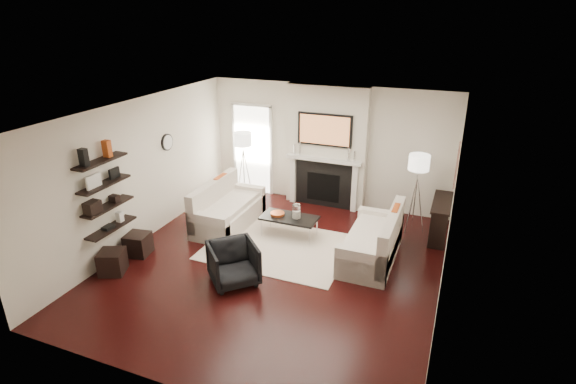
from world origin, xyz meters
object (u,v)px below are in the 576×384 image
at_px(loveseat_left_base, 229,216).
at_px(ottoman_near, 138,244).
at_px(loveseat_right_base, 371,248).
at_px(lamp_left_shade, 243,139).
at_px(armchair, 233,262).
at_px(coffee_table, 289,218).
at_px(lamp_right_shade, 419,162).

relative_size(loveseat_left_base, ottoman_near, 4.50).
height_order(loveseat_right_base, ottoman_near, loveseat_right_base).
bearing_deg(lamp_left_shade, loveseat_right_base, -26.23).
relative_size(loveseat_right_base, lamp_left_shade, 4.50).
relative_size(armchair, ottoman_near, 1.89).
distance_m(loveseat_right_base, ottoman_near, 4.22).
height_order(coffee_table, lamp_left_shade, lamp_left_shade).
relative_size(lamp_left_shade, lamp_right_shade, 1.00).
distance_m(loveseat_right_base, lamp_right_shade, 1.96).
relative_size(coffee_table, lamp_left_shade, 2.75).
distance_m(armchair, lamp_right_shade, 4.02).
relative_size(armchair, lamp_right_shade, 1.89).
xyz_separation_m(loveseat_left_base, armchair, (1.08, -1.82, 0.17)).
distance_m(coffee_table, lamp_left_shade, 2.43).
xyz_separation_m(lamp_left_shade, ottoman_near, (-0.62, -3.06, -1.25)).
relative_size(lamp_right_shade, ottoman_near, 1.00).
xyz_separation_m(loveseat_right_base, lamp_left_shade, (-3.36, 1.65, 1.24)).
bearing_deg(coffee_table, lamp_right_shade, 27.69).
relative_size(loveseat_right_base, armchair, 2.38).
xyz_separation_m(loveseat_right_base, ottoman_near, (-3.98, -1.41, -0.01)).
bearing_deg(lamp_right_shade, ottoman_near, -147.96).
xyz_separation_m(loveseat_left_base, coffee_table, (1.33, 0.01, 0.19)).
distance_m(loveseat_right_base, lamp_left_shade, 3.94).
bearing_deg(ottoman_near, loveseat_left_base, 59.56).
bearing_deg(coffee_table, lamp_left_shade, 140.36).
height_order(loveseat_right_base, armchair, armchair).
distance_m(lamp_left_shade, ottoman_near, 3.37).
distance_m(loveseat_left_base, armchair, 2.12).
xyz_separation_m(lamp_right_shade, ottoman_near, (-4.52, -2.83, -1.25)).
relative_size(armchair, lamp_left_shade, 1.89).
bearing_deg(loveseat_right_base, armchair, -140.74).
bearing_deg(loveseat_left_base, armchair, -59.18).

